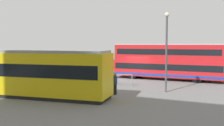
{
  "coord_description": "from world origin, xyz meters",
  "views": [
    {
      "loc": [
        -6.91,
        26.33,
        3.84
      ],
      "look_at": [
        1.41,
        3.59,
        2.04
      ],
      "focal_mm": 40.74,
      "sensor_mm": 36.0,
      "label": 1
    }
  ],
  "objects_px": {
    "double_decker_bus": "(167,61)",
    "tram_yellow": "(15,72)",
    "street_lamp": "(166,45)",
    "pedestrian_crossing": "(115,82)",
    "info_sign": "(58,66)",
    "pedestrian_near_railing": "(70,73)"
  },
  "relations": [
    {
      "from": "tram_yellow",
      "to": "street_lamp",
      "type": "xyz_separation_m",
      "value": [
        -10.48,
        -5.15,
        1.97
      ]
    },
    {
      "from": "double_decker_bus",
      "to": "tram_yellow",
      "type": "distance_m",
      "value": 15.77
    },
    {
      "from": "pedestrian_crossing",
      "to": "info_sign",
      "type": "xyz_separation_m",
      "value": [
        8.17,
        -5.01,
        0.64
      ]
    },
    {
      "from": "double_decker_bus",
      "to": "pedestrian_crossing",
      "type": "height_order",
      "value": "double_decker_bus"
    },
    {
      "from": "pedestrian_crossing",
      "to": "tram_yellow",
      "type": "bearing_deg",
      "value": 21.55
    },
    {
      "from": "pedestrian_crossing",
      "to": "pedestrian_near_railing",
      "type": "bearing_deg",
      "value": -34.18
    },
    {
      "from": "double_decker_bus",
      "to": "info_sign",
      "type": "relative_size",
      "value": 5.26
    },
    {
      "from": "pedestrian_crossing",
      "to": "info_sign",
      "type": "distance_m",
      "value": 9.61
    },
    {
      "from": "double_decker_bus",
      "to": "street_lamp",
      "type": "xyz_separation_m",
      "value": [
        -0.91,
        7.38,
        1.76
      ]
    },
    {
      "from": "double_decker_bus",
      "to": "pedestrian_crossing",
      "type": "xyz_separation_m",
      "value": [
        2.57,
        9.77,
        -1.03
      ]
    },
    {
      "from": "double_decker_bus",
      "to": "pedestrian_crossing",
      "type": "relative_size",
      "value": 7.21
    },
    {
      "from": "double_decker_bus",
      "to": "street_lamp",
      "type": "height_order",
      "value": "street_lamp"
    },
    {
      "from": "double_decker_bus",
      "to": "street_lamp",
      "type": "relative_size",
      "value": 1.89
    },
    {
      "from": "pedestrian_crossing",
      "to": "info_sign",
      "type": "height_order",
      "value": "info_sign"
    },
    {
      "from": "pedestrian_near_railing",
      "to": "pedestrian_crossing",
      "type": "bearing_deg",
      "value": 145.82
    },
    {
      "from": "double_decker_bus",
      "to": "info_sign",
      "type": "height_order",
      "value": "double_decker_bus"
    },
    {
      "from": "double_decker_bus",
      "to": "tram_yellow",
      "type": "bearing_deg",
      "value": 52.64
    },
    {
      "from": "pedestrian_near_railing",
      "to": "street_lamp",
      "type": "bearing_deg",
      "value": 169.03
    },
    {
      "from": "double_decker_bus",
      "to": "pedestrian_near_railing",
      "type": "distance_m",
      "value": 10.49
    },
    {
      "from": "pedestrian_near_railing",
      "to": "pedestrian_crossing",
      "type": "relative_size",
      "value": 0.96
    },
    {
      "from": "tram_yellow",
      "to": "info_sign",
      "type": "distance_m",
      "value": 7.87
    },
    {
      "from": "pedestrian_crossing",
      "to": "street_lamp",
      "type": "relative_size",
      "value": 0.26
    }
  ]
}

